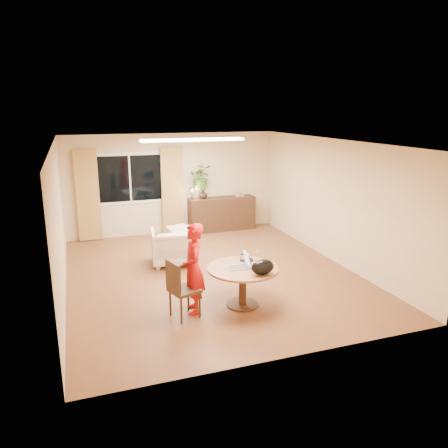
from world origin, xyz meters
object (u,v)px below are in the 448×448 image
object	(u,v)px
dining_chair	(184,289)
sideboard	(222,214)
armchair	(172,247)
dining_table	(243,276)
child	(193,269)

from	to	relation	value
dining_chair	sideboard	distance (m)	5.15
dining_chair	armchair	world-z (taller)	dining_chair
dining_table	child	size ratio (longest dim) A/B	0.80
dining_table	dining_chair	distance (m)	1.02
armchair	sideboard	size ratio (longest dim) A/B	0.47
dining_table	dining_chair	xyz separation A→B (m)	(-1.01, -0.08, -0.05)
dining_chair	dining_table	bearing A→B (deg)	-13.24
dining_table	armchair	world-z (taller)	armchair
child	sideboard	size ratio (longest dim) A/B	0.82
dining_chair	child	xyz separation A→B (m)	(0.18, 0.12, 0.26)
sideboard	child	bearing A→B (deg)	-114.14
dining_table	dining_chair	bearing A→B (deg)	-175.68
dining_chair	child	distance (m)	0.35
dining_table	child	bearing A→B (deg)	176.65
dining_chair	sideboard	xyz separation A→B (m)	(2.21, 4.65, -0.03)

